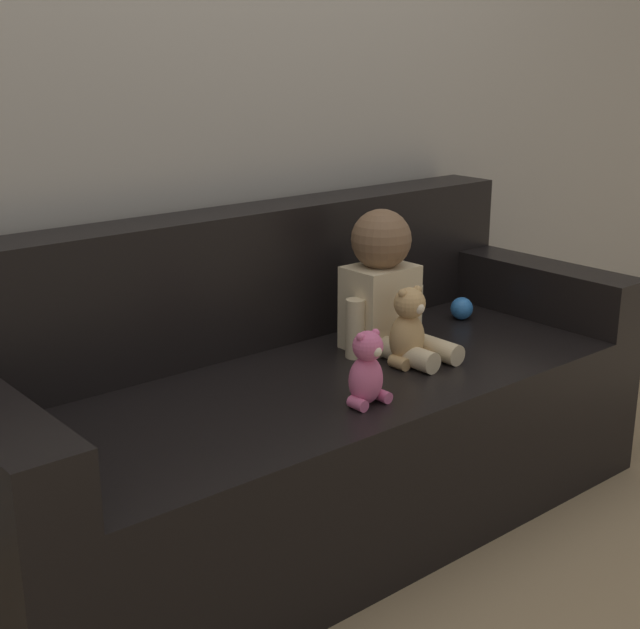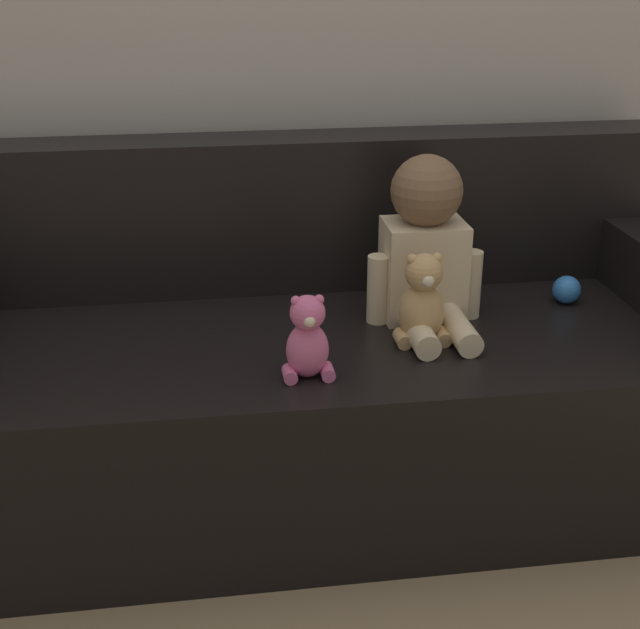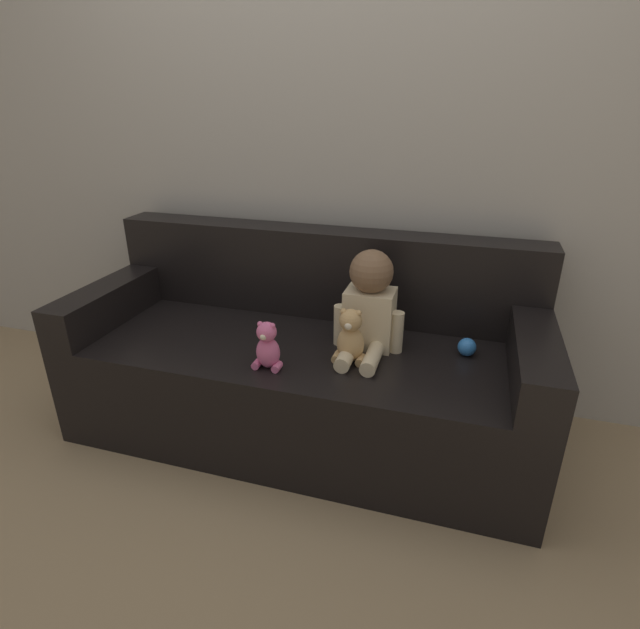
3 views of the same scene
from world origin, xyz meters
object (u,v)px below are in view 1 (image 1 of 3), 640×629
at_px(teddy_bear_brown, 408,328).
at_px(toy_ball, 462,308).
at_px(couch, 304,415).
at_px(person_baby, 384,288).
at_px(plush_toy_side, 367,370).

xyz_separation_m(teddy_bear_brown, toy_ball, (0.44, 0.19, -0.07)).
bearing_deg(teddy_bear_brown, couch, 145.64).
bearing_deg(couch, teddy_bear_brown, -34.36).
xyz_separation_m(couch, person_baby, (0.29, -0.03, 0.33)).
xyz_separation_m(person_baby, toy_ball, (0.40, 0.04, -0.15)).
distance_m(plush_toy_side, toy_ball, 0.81).
bearing_deg(teddy_bear_brown, person_baby, 73.64).
xyz_separation_m(couch, plush_toy_side, (-0.05, -0.31, 0.24)).
height_order(plush_toy_side, toy_ball, plush_toy_side).
bearing_deg(couch, toy_ball, 1.55).
height_order(person_baby, teddy_bear_brown, person_baby).
bearing_deg(toy_ball, teddy_bear_brown, -157.21).
xyz_separation_m(plush_toy_side, toy_ball, (0.74, 0.33, -0.05)).
relative_size(teddy_bear_brown, plush_toy_side, 1.16).
height_order(couch, toy_ball, couch).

